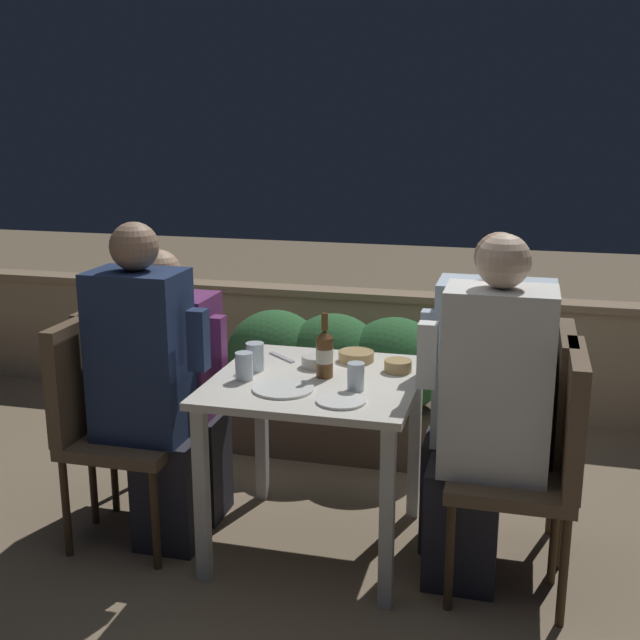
{
  "coord_description": "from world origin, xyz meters",
  "views": [
    {
      "loc": [
        0.76,
        -2.9,
        1.73
      ],
      "look_at": [
        0.0,
        0.06,
        0.95
      ],
      "focal_mm": 45.0,
      "sensor_mm": 36.0,
      "label": 1
    }
  ],
  "objects_px": {
    "chair_right_far": "(535,424)",
    "chair_right_near": "(543,451)",
    "person_blue_shirt": "(483,397)",
    "person_navy_jumper": "(149,387)",
    "chair_left_near": "(105,410)",
    "beer_bottle": "(325,353)",
    "chair_left_far": "(129,388)",
    "person_purple_stripe": "(172,386)",
    "person_white_polo": "(486,416)"
  },
  "relations": [
    {
      "from": "beer_bottle",
      "to": "chair_right_far",
      "type": "bearing_deg",
      "value": 8.9
    },
    {
      "from": "chair_left_near",
      "to": "chair_right_far",
      "type": "relative_size",
      "value": 1.0
    },
    {
      "from": "chair_right_far",
      "to": "person_blue_shirt",
      "type": "bearing_deg",
      "value": 180.0
    },
    {
      "from": "person_blue_shirt",
      "to": "beer_bottle",
      "type": "height_order",
      "value": "person_blue_shirt"
    },
    {
      "from": "person_navy_jumper",
      "to": "person_blue_shirt",
      "type": "relative_size",
      "value": 1.02
    },
    {
      "from": "person_white_polo",
      "to": "person_purple_stripe",
      "type": "bearing_deg",
      "value": 169.45
    },
    {
      "from": "chair_left_far",
      "to": "person_white_polo",
      "type": "xyz_separation_m",
      "value": [
        1.56,
        -0.25,
        0.12
      ]
    },
    {
      "from": "chair_left_far",
      "to": "person_purple_stripe",
      "type": "height_order",
      "value": "person_purple_stripe"
    },
    {
      "from": "person_purple_stripe",
      "to": "person_blue_shirt",
      "type": "relative_size",
      "value": 0.91
    },
    {
      "from": "person_purple_stripe",
      "to": "person_white_polo",
      "type": "distance_m",
      "value": 1.38
    },
    {
      "from": "chair_left_near",
      "to": "beer_bottle",
      "type": "xyz_separation_m",
      "value": [
        0.89,
        0.15,
        0.27
      ]
    },
    {
      "from": "chair_right_far",
      "to": "chair_left_near",
      "type": "bearing_deg",
      "value": -170.65
    },
    {
      "from": "person_purple_stripe",
      "to": "chair_left_far",
      "type": "bearing_deg",
      "value": -180.0
    },
    {
      "from": "person_navy_jumper",
      "to": "chair_right_far",
      "type": "relative_size",
      "value": 1.42
    },
    {
      "from": "chair_left_near",
      "to": "person_white_polo",
      "type": "bearing_deg",
      "value": 0.56
    },
    {
      "from": "chair_right_far",
      "to": "person_blue_shirt",
      "type": "relative_size",
      "value": 0.72
    },
    {
      "from": "person_purple_stripe",
      "to": "chair_right_near",
      "type": "xyz_separation_m",
      "value": [
        1.55,
        -0.25,
        -0.03
      ]
    },
    {
      "from": "person_blue_shirt",
      "to": "chair_left_far",
      "type": "bearing_deg",
      "value": -179.45
    },
    {
      "from": "chair_right_near",
      "to": "beer_bottle",
      "type": "xyz_separation_m",
      "value": [
        -0.84,
        0.14,
        0.27
      ]
    },
    {
      "from": "chair_right_near",
      "to": "beer_bottle",
      "type": "bearing_deg",
      "value": 170.69
    },
    {
      "from": "person_purple_stripe",
      "to": "chair_right_near",
      "type": "height_order",
      "value": "person_purple_stripe"
    },
    {
      "from": "beer_bottle",
      "to": "chair_right_near",
      "type": "bearing_deg",
      "value": -9.31
    },
    {
      "from": "chair_right_near",
      "to": "person_blue_shirt",
      "type": "distance_m",
      "value": 0.36
    },
    {
      "from": "person_navy_jumper",
      "to": "chair_left_far",
      "type": "height_order",
      "value": "person_navy_jumper"
    },
    {
      "from": "chair_right_near",
      "to": "person_purple_stripe",
      "type": "bearing_deg",
      "value": 170.81
    },
    {
      "from": "chair_left_near",
      "to": "chair_right_near",
      "type": "bearing_deg",
      "value": 0.49
    },
    {
      "from": "chair_right_far",
      "to": "beer_bottle",
      "type": "distance_m",
      "value": 0.87
    },
    {
      "from": "person_blue_shirt",
      "to": "person_navy_jumper",
      "type": "bearing_deg",
      "value": -167.78
    },
    {
      "from": "chair_left_near",
      "to": "person_purple_stripe",
      "type": "distance_m",
      "value": 0.32
    },
    {
      "from": "chair_right_far",
      "to": "beer_bottle",
      "type": "bearing_deg",
      "value": -171.1
    },
    {
      "from": "person_white_polo",
      "to": "beer_bottle",
      "type": "bearing_deg",
      "value": 167.79
    },
    {
      "from": "person_navy_jumper",
      "to": "chair_left_far",
      "type": "xyz_separation_m",
      "value": [
        -0.24,
        0.27,
        -0.12
      ]
    },
    {
      "from": "chair_left_far",
      "to": "person_blue_shirt",
      "type": "bearing_deg",
      "value": 0.55
    },
    {
      "from": "chair_left_far",
      "to": "chair_right_near",
      "type": "bearing_deg",
      "value": -8.11
    },
    {
      "from": "chair_left_far",
      "to": "beer_bottle",
      "type": "relative_size",
      "value": 3.64
    },
    {
      "from": "person_purple_stripe",
      "to": "chair_right_near",
      "type": "distance_m",
      "value": 1.58
    },
    {
      "from": "person_navy_jumper",
      "to": "beer_bottle",
      "type": "distance_m",
      "value": 0.72
    },
    {
      "from": "chair_right_far",
      "to": "chair_right_near",
      "type": "bearing_deg",
      "value": -84.85
    },
    {
      "from": "person_navy_jumper",
      "to": "person_purple_stripe",
      "type": "relative_size",
      "value": 1.13
    },
    {
      "from": "person_navy_jumper",
      "to": "person_white_polo",
      "type": "relative_size",
      "value": 1.0
    },
    {
      "from": "chair_right_far",
      "to": "person_navy_jumper",
      "type": "bearing_deg",
      "value": -169.41
    },
    {
      "from": "person_blue_shirt",
      "to": "person_purple_stripe",
      "type": "bearing_deg",
      "value": -179.37
    },
    {
      "from": "person_navy_jumper",
      "to": "chair_right_near",
      "type": "bearing_deg",
      "value": 0.56
    },
    {
      "from": "chair_right_near",
      "to": "person_white_polo",
      "type": "height_order",
      "value": "person_white_polo"
    },
    {
      "from": "chair_left_near",
      "to": "person_white_polo",
      "type": "relative_size",
      "value": 0.7
    },
    {
      "from": "person_navy_jumper",
      "to": "person_white_polo",
      "type": "bearing_deg",
      "value": 0.64
    },
    {
      "from": "chair_left_near",
      "to": "beer_bottle",
      "type": "relative_size",
      "value": 3.64
    },
    {
      "from": "person_white_polo",
      "to": "chair_right_far",
      "type": "height_order",
      "value": "person_white_polo"
    },
    {
      "from": "chair_left_near",
      "to": "person_navy_jumper",
      "type": "height_order",
      "value": "person_navy_jumper"
    },
    {
      "from": "person_white_polo",
      "to": "beer_bottle",
      "type": "distance_m",
      "value": 0.67
    }
  ]
}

